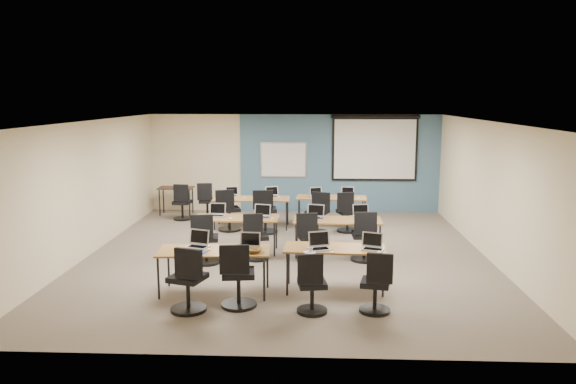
{
  "coord_description": "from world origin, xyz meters",
  "views": [
    {
      "loc": [
        0.52,
        -10.97,
        3.17
      ],
      "look_at": [
        0.01,
        0.4,
        1.24
      ],
      "focal_mm": 35.0,
      "sensor_mm": 36.0,
      "label": 1
    }
  ],
  "objects_px": {
    "laptop_1": "(250,245)",
    "laptop_2": "(319,245)",
    "training_table_back_right": "(331,199)",
    "task_chair_10": "(318,216)",
    "laptop_3": "(373,245)",
    "laptop_8": "(231,194)",
    "task_chair_1": "(238,281)",
    "laptop_9": "(272,194)",
    "spare_chair_b": "(182,205)",
    "laptop_7": "(361,214)",
    "task_chair_9": "(265,215)",
    "training_table_mid_left": "(236,220)",
    "spare_chair_a": "(207,204)",
    "task_chair_8": "(228,214)",
    "laptop_6": "(316,215)",
    "task_chair_11": "(347,215)",
    "laptop_11": "(348,194)",
    "utility_table": "(176,191)",
    "whiteboard": "(283,160)",
    "laptop_0": "(198,243)",
    "laptop_5": "(262,214)",
    "training_table_front_left": "(214,253)",
    "task_chair_2": "(312,288)",
    "task_chair_0": "(188,285)",
    "task_chair_4": "(205,243)",
    "laptop_10": "(316,195)",
    "task_chair_5": "(256,241)",
    "task_chair_3": "(376,288)",
    "training_table_mid_right": "(337,222)",
    "laptop_4": "(217,213)",
    "training_table_back_left": "(252,200)",
    "task_chair_7": "(365,240)",
    "training_table_front_right": "(335,250)",
    "projector_screen": "(375,145)",
    "task_chair_6": "(309,241)"
  },
  "relations": [
    {
      "from": "laptop_9",
      "to": "task_chair_10",
      "type": "bearing_deg",
      "value": -54.57
    },
    {
      "from": "task_chair_9",
      "to": "laptop_11",
      "type": "relative_size",
      "value": 3.35
    },
    {
      "from": "task_chair_2",
      "to": "laptop_3",
      "type": "height_order",
      "value": "laptop_3"
    },
    {
      "from": "task_chair_1",
      "to": "laptop_2",
      "type": "height_order",
      "value": "task_chair_1"
    },
    {
      "from": "laptop_5",
      "to": "laptop_11",
      "type": "height_order",
      "value": "laptop_5"
    },
    {
      "from": "training_table_mid_left",
      "to": "task_chair_9",
      "type": "bearing_deg",
      "value": 74.27
    },
    {
      "from": "whiteboard",
      "to": "laptop_8",
      "type": "bearing_deg",
      "value": -124.89
    },
    {
      "from": "laptop_1",
      "to": "laptop_2",
      "type": "bearing_deg",
      "value": 6.26
    },
    {
      "from": "training_table_back_right",
      "to": "laptop_9",
      "type": "relative_size",
      "value": 5.29
    },
    {
      "from": "training_table_mid_right",
      "to": "training_table_back_left",
      "type": "bearing_deg",
      "value": 131.44
    },
    {
      "from": "training_table_mid_right",
      "to": "laptop_3",
      "type": "xyz_separation_m",
      "value": [
        0.48,
        -2.21,
        0.11
      ]
    },
    {
      "from": "laptop_3",
      "to": "task_chair_7",
      "type": "xyz_separation_m",
      "value": [
        0.03,
        1.77,
        -0.38
      ]
    },
    {
      "from": "laptop_8",
      "to": "laptop_10",
      "type": "height_order",
      "value": "same"
    },
    {
      "from": "laptop_4",
      "to": "task_chair_9",
      "type": "height_order",
      "value": "task_chair_9"
    },
    {
      "from": "laptop_6",
      "to": "utility_table",
      "type": "relative_size",
      "value": 0.38
    },
    {
      "from": "task_chair_3",
      "to": "training_table_front_right",
      "type": "bearing_deg",
      "value": 132.11
    },
    {
      "from": "task_chair_5",
      "to": "laptop_10",
      "type": "xyz_separation_m",
      "value": [
        1.18,
        3.03,
        0.4
      ]
    },
    {
      "from": "training_table_back_left",
      "to": "laptop_0",
      "type": "xyz_separation_m",
      "value": [
        -0.39,
        -4.53,
        0.11
      ]
    },
    {
      "from": "spare_chair_b",
      "to": "training_table_back_right",
      "type": "bearing_deg",
      "value": -0.71
    },
    {
      "from": "task_chair_5",
      "to": "laptop_9",
      "type": "height_order",
      "value": "laptop_9"
    },
    {
      "from": "training_table_mid_right",
      "to": "laptop_4",
      "type": "distance_m",
      "value": 2.5
    },
    {
      "from": "laptop_1",
      "to": "task_chair_1",
      "type": "distance_m",
      "value": 0.81
    },
    {
      "from": "task_chair_4",
      "to": "spare_chair_a",
      "type": "xyz_separation_m",
      "value": [
        -0.74,
        4.07,
        -0.02
      ]
    },
    {
      "from": "laptop_3",
      "to": "laptop_6",
      "type": "relative_size",
      "value": 0.96
    },
    {
      "from": "task_chair_5",
      "to": "utility_table",
      "type": "height_order",
      "value": "task_chair_5"
    },
    {
      "from": "laptop_0",
      "to": "laptop_5",
      "type": "relative_size",
      "value": 1.05
    },
    {
      "from": "task_chair_0",
      "to": "task_chair_4",
      "type": "distance_m",
      "value": 2.44
    },
    {
      "from": "training_table_back_right",
      "to": "task_chair_8",
      "type": "distance_m",
      "value": 2.57
    },
    {
      "from": "training_table_back_right",
      "to": "task_chair_10",
      "type": "xyz_separation_m",
      "value": [
        -0.33,
        -0.82,
        -0.26
      ]
    },
    {
      "from": "training_table_mid_right",
      "to": "laptop_7",
      "type": "xyz_separation_m",
      "value": [
        0.49,
        0.27,
        0.11
      ]
    },
    {
      "from": "laptop_2",
      "to": "task_chair_4",
      "type": "bearing_deg",
      "value": 127.71
    },
    {
      "from": "laptop_10",
      "to": "spare_chair_a",
      "type": "xyz_separation_m",
      "value": [
        -2.87,
        0.73,
        -0.39
      ]
    },
    {
      "from": "laptop_3",
      "to": "spare_chair_b",
      "type": "distance_m",
      "value": 6.88
    },
    {
      "from": "task_chair_7",
      "to": "laptop_11",
      "type": "bearing_deg",
      "value": 91.11
    },
    {
      "from": "training_table_front_left",
      "to": "task_chair_3",
      "type": "distance_m",
      "value": 2.66
    },
    {
      "from": "laptop_6",
      "to": "task_chair_11",
      "type": "relative_size",
      "value": 0.36
    },
    {
      "from": "laptop_7",
      "to": "task_chair_9",
      "type": "relative_size",
      "value": 0.32
    },
    {
      "from": "laptop_3",
      "to": "laptop_8",
      "type": "xyz_separation_m",
      "value": [
        -3.0,
        4.8,
        -0.01
      ]
    },
    {
      "from": "training_table_mid_right",
      "to": "laptop_5",
      "type": "bearing_deg",
      "value": 175.55
    },
    {
      "from": "task_chair_10",
      "to": "spare_chair_a",
      "type": "height_order",
      "value": "task_chair_10"
    },
    {
      "from": "laptop_7",
      "to": "utility_table",
      "type": "bearing_deg",
      "value": 131.88
    },
    {
      "from": "laptop_6",
      "to": "task_chair_5",
      "type": "bearing_deg",
      "value": -136.84
    },
    {
      "from": "task_chair_10",
      "to": "utility_table",
      "type": "relative_size",
      "value": 1.08
    },
    {
      "from": "training_table_back_left",
      "to": "utility_table",
      "type": "height_order",
      "value": "utility_table"
    },
    {
      "from": "training_table_back_right",
      "to": "task_chair_0",
      "type": "xyz_separation_m",
      "value": [
        -2.29,
        -5.79,
        -0.26
      ]
    },
    {
      "from": "training_table_front_left",
      "to": "laptop_2",
      "type": "distance_m",
      "value": 1.71
    },
    {
      "from": "laptop_6",
      "to": "task_chair_0",
      "type": "bearing_deg",
      "value": -103.39
    },
    {
      "from": "task_chair_11",
      "to": "spare_chair_a",
      "type": "bearing_deg",
      "value": 139.95
    },
    {
      "from": "projector_screen",
      "to": "task_chair_6",
      "type": "height_order",
      "value": "projector_screen"
    },
    {
      "from": "training_table_mid_left",
      "to": "task_chair_9",
      "type": "height_order",
      "value": "task_chair_9"
    }
  ]
}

